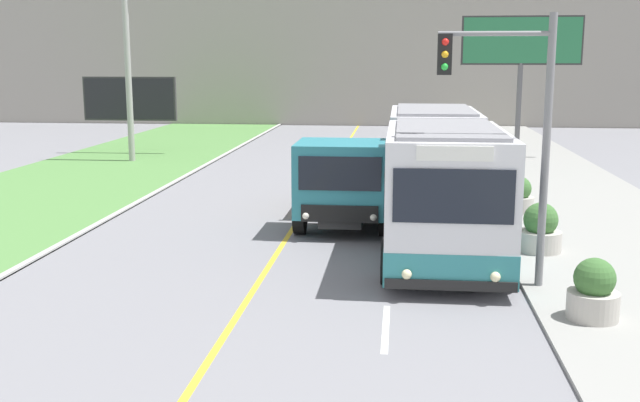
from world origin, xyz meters
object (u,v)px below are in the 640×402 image
object	(u,v)px
traffic_light_mast	(513,116)
billboard_small	(130,100)
planter_round_second	(540,230)
planter_round_third	(519,196)
billboard_large	(522,47)
dump_truck	(345,183)
utility_pole_far	(127,54)
city_bus	(438,176)
planter_round_near	(594,292)

from	to	relation	value
traffic_light_mast	billboard_small	distance (m)	25.70
traffic_light_mast	planter_round_second	xyz separation A→B (m)	(1.18, 2.84, -2.95)
planter_round_third	billboard_large	bearing A→B (deg)	81.92
dump_truck	planter_round_second	xyz separation A→B (m)	(4.92, -2.58, -0.64)
utility_pole_far	billboard_large	bearing A→B (deg)	9.14
dump_truck	planter_round_third	xyz separation A→B (m)	(5.14, 2.23, -0.69)
city_bus	utility_pole_far	size ratio (longest dim) A/B	1.21
city_bus	dump_truck	size ratio (longest dim) A/B	1.84
billboard_large	planter_round_second	size ratio (longest dim) A/B	5.52
planter_round_near	planter_round_second	world-z (taller)	planter_round_second
planter_round_third	city_bus	bearing A→B (deg)	-130.41
billboard_small	billboard_large	bearing A→B (deg)	0.66
utility_pole_far	planter_round_second	world-z (taller)	utility_pole_far
traffic_light_mast	billboard_small	size ratio (longest dim) A/B	1.20
billboard_large	billboard_small	world-z (taller)	billboard_large
billboard_small	planter_round_third	bearing A→B (deg)	-37.33
planter_round_near	planter_round_third	distance (m)	9.62
planter_round_near	planter_round_second	size ratio (longest dim) A/B	0.94
planter_round_second	dump_truck	bearing A→B (deg)	152.31
billboard_large	billboard_small	bearing A→B (deg)	-179.34
planter_round_near	planter_round_second	distance (m)	4.81
utility_pole_far	planter_round_third	size ratio (longest dim) A/B	8.88
planter_round_third	billboard_small	bearing A→B (deg)	142.67
traffic_light_mast	billboard_large	xyz separation A→B (m)	(3.26, 20.72, 1.65)
city_bus	billboard_large	xyz separation A→B (m)	(4.46, 16.14, 3.58)
billboard_small	planter_round_second	distance (m)	24.37
planter_round_near	billboard_large	bearing A→B (deg)	84.99
city_bus	traffic_light_mast	distance (m)	5.12
dump_truck	planter_round_near	bearing A→B (deg)	-55.88
billboard_large	planter_round_second	xyz separation A→B (m)	(-2.07, -17.89, -4.60)
utility_pole_far	billboard_large	xyz separation A→B (m)	(17.76, 2.86, 0.34)
planter_round_third	utility_pole_far	bearing A→B (deg)	147.28
planter_round_second	planter_round_third	distance (m)	4.81
billboard_small	dump_truck	bearing A→B (deg)	-52.13
traffic_light_mast	planter_round_second	world-z (taller)	traffic_light_mast
traffic_light_mast	planter_round_near	bearing A→B (deg)	-57.25
traffic_light_mast	planter_round_near	world-z (taller)	traffic_light_mast
city_bus	planter_round_near	distance (m)	7.08
city_bus	utility_pole_far	world-z (taller)	utility_pole_far
city_bus	planter_round_third	xyz separation A→B (m)	(2.61, 3.06, -1.07)
traffic_light_mast	planter_round_near	size ratio (longest dim) A/B	4.96
utility_pole_far	planter_round_third	xyz separation A→B (m)	(15.91, -10.22, -4.30)
traffic_light_mast	planter_round_near	xyz separation A→B (m)	(1.27, -1.97, -2.98)
city_bus	traffic_light_mast	world-z (taller)	traffic_light_mast
utility_pole_far	planter_round_near	bearing A→B (deg)	-51.51
dump_truck	billboard_small	world-z (taller)	billboard_small
utility_pole_far	billboard_small	bearing A→B (deg)	110.03
billboard_large	planter_round_second	world-z (taller)	billboard_large
billboard_small	planter_round_third	xyz separation A→B (m)	(16.87, -12.86, -2.09)
planter_round_second	city_bus	bearing A→B (deg)	143.84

